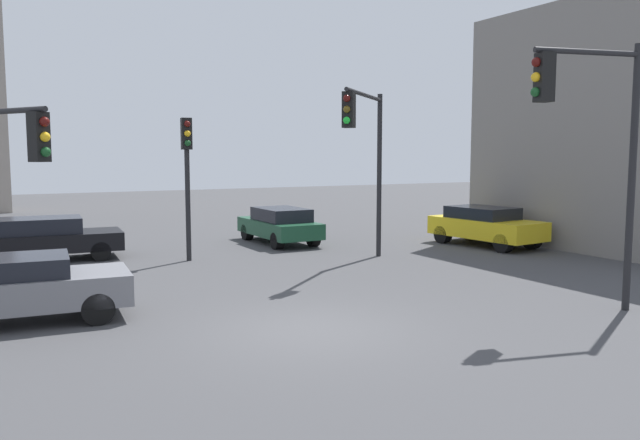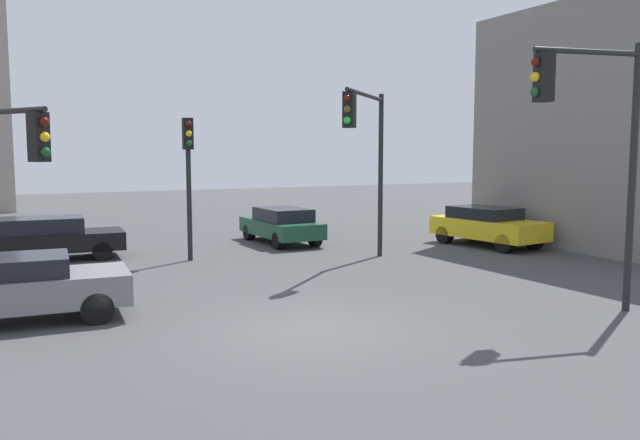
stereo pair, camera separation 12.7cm
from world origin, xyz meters
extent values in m
plane|color=#424244|center=(0.00, 0.00, 0.00)|extent=(97.27, 97.27, 0.00)
cylinder|color=black|center=(0.33, 9.07, 2.30)|extent=(0.16, 0.16, 4.59)
cube|color=black|center=(0.33, 9.07, 4.09)|extent=(0.36, 0.36, 1.00)
sphere|color=#4C0F0C|center=(0.30, 8.87, 4.39)|extent=(0.20, 0.20, 0.20)
sphere|color=yellow|center=(0.30, 8.87, 4.09)|extent=(0.20, 0.20, 0.20)
sphere|color=#14471E|center=(0.30, 8.87, 3.79)|extent=(0.20, 0.20, 0.20)
cylinder|color=black|center=(6.90, -1.94, 2.90)|extent=(0.16, 0.16, 5.79)
cylinder|color=black|center=(5.68, -1.64, 5.57)|extent=(2.47, 0.72, 0.12)
cube|color=black|center=(4.71, -1.40, 5.02)|extent=(0.39, 0.39, 1.00)
sphere|color=#4C0F0C|center=(4.51, -1.35, 5.32)|extent=(0.20, 0.20, 0.20)
sphere|color=yellow|center=(4.51, -1.35, 5.02)|extent=(0.20, 0.20, 0.20)
sphere|color=#14471E|center=(4.51, -1.35, 4.72)|extent=(0.20, 0.20, 0.20)
cylinder|color=black|center=(6.25, 6.89, 2.71)|extent=(0.16, 0.16, 5.42)
cylinder|color=black|center=(4.83, 5.60, 5.23)|extent=(2.93, 2.65, 0.12)
cube|color=black|center=(3.59, 4.49, 4.68)|extent=(0.45, 0.45, 1.00)
sphere|color=#4C0F0C|center=(3.44, 4.36, 4.98)|extent=(0.20, 0.20, 0.20)
sphere|color=#594714|center=(3.44, 4.36, 4.68)|extent=(0.20, 0.20, 0.20)
sphere|color=green|center=(3.44, 4.36, 4.38)|extent=(0.20, 0.20, 0.20)
cube|color=black|center=(-4.49, 3.18, 3.79)|extent=(0.44, 0.44, 1.00)
sphere|color=#4C0F0C|center=(-4.38, 3.01, 4.09)|extent=(0.20, 0.20, 0.20)
sphere|color=yellow|center=(-4.38, 3.01, 3.79)|extent=(0.20, 0.20, 0.20)
sphere|color=#14471E|center=(-4.38, 3.01, 3.49)|extent=(0.20, 0.20, 0.20)
cube|color=black|center=(-3.72, 11.32, 0.61)|extent=(4.78, 2.23, 0.59)
cube|color=black|center=(-3.95, 11.34, 1.13)|extent=(2.72, 1.85, 0.54)
cylinder|color=black|center=(-2.08, 11.97, 0.31)|extent=(0.65, 0.39, 0.63)
cylinder|color=black|center=(-2.20, 10.43, 0.31)|extent=(0.65, 0.39, 0.63)
cube|color=slate|center=(-5.03, 3.32, 0.65)|extent=(4.56, 2.20, 0.64)
cube|color=black|center=(-5.25, 3.34, 1.16)|extent=(2.61, 1.82, 0.44)
cylinder|color=black|center=(-3.47, 3.94, 0.33)|extent=(0.69, 0.38, 0.66)
cylinder|color=black|center=(-3.60, 2.45, 0.33)|extent=(0.69, 0.38, 0.66)
cube|color=yellow|center=(11.13, 6.91, 0.68)|extent=(2.33, 4.47, 0.69)
cube|color=black|center=(11.11, 7.13, 1.23)|extent=(1.91, 2.57, 0.48)
cylinder|color=black|center=(12.05, 5.53, 0.34)|extent=(0.41, 0.71, 0.68)
cylinder|color=black|center=(10.49, 5.38, 0.34)|extent=(0.41, 0.71, 0.68)
cylinder|color=black|center=(11.77, 8.44, 0.34)|extent=(0.41, 0.71, 0.68)
cylinder|color=black|center=(10.20, 8.29, 0.34)|extent=(0.41, 0.71, 0.68)
cube|color=#19472D|center=(4.62, 11.35, 0.60)|extent=(1.80, 4.23, 0.58)
cube|color=black|center=(4.62, 11.14, 1.12)|extent=(1.59, 2.37, 0.53)
cylinder|color=black|center=(3.88, 12.79, 0.31)|extent=(0.32, 0.62, 0.62)
cylinder|color=black|center=(5.35, 12.79, 0.31)|extent=(0.32, 0.62, 0.62)
cylinder|color=black|center=(3.88, 9.91, 0.31)|extent=(0.32, 0.62, 0.62)
cylinder|color=black|center=(5.36, 9.91, 0.31)|extent=(0.32, 0.62, 0.62)
camera|label=1|loc=(-5.65, -10.75, 3.45)|focal=35.44mm
camera|label=2|loc=(-5.54, -10.81, 3.45)|focal=35.44mm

